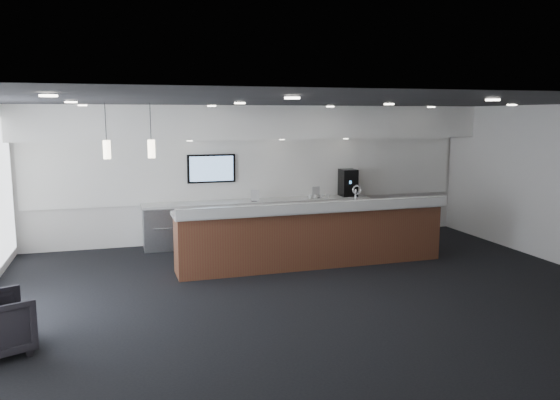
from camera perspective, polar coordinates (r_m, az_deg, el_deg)
name	(u,v)px	position (r m, az deg, el deg)	size (l,w,h in m)	color
ground	(316,292)	(8.84, 3.74, -9.62)	(10.00, 10.00, 0.00)	black
ceiling	(318,102)	(8.39, 3.94, 10.21)	(10.00, 8.00, 0.02)	black
back_wall	(255,174)	(12.29, -2.63, 2.77)	(10.00, 0.02, 3.00)	silver
soffit_bulkhead	(260,122)	(11.78, -2.14, 8.12)	(10.00, 0.90, 0.70)	white
alcove_panel	(255,169)	(12.25, -2.60, 3.22)	(9.80, 0.06, 1.40)	white
back_credenza	(259,221)	(12.09, -2.19, -2.22)	(5.06, 0.66, 0.95)	gray
wall_tv	(211,169)	(11.98, -7.18, 3.28)	(1.05, 0.08, 0.62)	black
pendant_left	(154,151)	(8.70, -13.08, 5.01)	(0.12, 0.12, 0.30)	beige
pendant_right	(106,152)	(8.69, -17.70, 4.82)	(0.12, 0.12, 0.30)	beige
ceiling_can_lights	(318,104)	(8.39, 3.94, 10.01)	(7.00, 5.00, 0.02)	white
service_counter	(312,235)	(10.25, 3.38, -3.69)	(5.15, 0.93, 1.49)	#5C2D1E
coffee_machine	(348,183)	(12.69, 7.12, 1.81)	(0.36, 0.48, 0.62)	black
info_sign_left	(255,196)	(11.84, -2.62, 0.47)	(0.18, 0.02, 0.25)	silver
info_sign_right	(316,192)	(12.32, 3.77, 0.81)	(0.20, 0.02, 0.26)	silver
cup_0	(328,196)	(12.40, 4.99, 0.45)	(0.09, 0.09, 0.09)	white
cup_1	(322,196)	(12.35, 4.39, 0.42)	(0.09, 0.09, 0.09)	white
cup_2	(316,196)	(12.30, 3.78, 0.40)	(0.09, 0.09, 0.09)	white
cup_3	(310,196)	(12.25, 3.16, 0.37)	(0.09, 0.09, 0.09)	white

